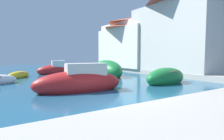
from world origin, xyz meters
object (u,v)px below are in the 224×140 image
Objects in this scene: moored_boat_5 at (56,70)px; moored_boat_7 at (19,75)px; waterfront_building_annex at (133,42)px; waterfront_building_main at (179,33)px; moored_boat_1 at (107,70)px; waterfront_building_far at (133,44)px; moored_boat_6 at (166,78)px; moored_boat_0 at (80,82)px.

moored_boat_5 reaches higher than moored_boat_7.
moored_boat_7 is 0.29× the size of waterfront_building_annex.
moored_boat_5 is 14.80m from waterfront_building_main.
waterfront_building_far reaches higher than moored_boat_1.
waterfront_building_far is (6.49, 12.14, 3.48)m from moored_boat_6.
moored_boat_0 is at bearing -166.49° from waterfront_building_main.
moored_boat_1 is at bearing -146.18° from waterfront_building_annex.
waterfront_building_annex reaches higher than moored_boat_5.
moored_boat_0 is 1.26× the size of moored_boat_6.
moored_boat_6 is 14.30m from waterfront_building_annex.
moored_boat_5 is 12.31m from waterfront_building_annex.
moored_boat_7 is (-9.37, 10.16, -0.21)m from moored_boat_6.
moored_boat_6 is 0.44× the size of waterfront_building_annex.
moored_boat_0 reaches higher than moored_boat_5.
waterfront_building_main reaches higher than waterfront_building_annex.
moored_boat_7 is 16.41m from waterfront_building_far.
waterfront_building_annex is at bearing -168.08° from moored_boat_5.
waterfront_building_far reaches higher than moored_boat_0.
moored_boat_1 reaches higher than moored_boat_6.
moored_boat_6 is at bearing -159.50° from moored_boat_1.
moored_boat_1 is at bearing -146.31° from waterfront_building_far.
waterfront_building_annex is at bearing -45.31° from moored_boat_1.
moored_boat_5 is at bearing -178.61° from waterfront_building_annex.
moored_boat_5 is 0.42× the size of waterfront_building_far.
moored_boat_7 is at bearing -68.02° from moored_boat_0.
waterfront_building_annex is (11.72, 0.28, 3.75)m from moored_boat_5.
moored_boat_0 is 9.80m from moored_boat_7.
waterfront_building_main is at bearing -70.69° from moored_boat_7.
waterfront_building_far is at bearing -131.69° from moored_boat_0.
moored_boat_5 is at bearing -91.04° from moored_boat_0.
moored_boat_0 is 1.94× the size of moored_boat_7.
waterfront_building_main reaches higher than moored_boat_7.
moored_boat_0 is at bearing 148.48° from moored_boat_1.
moored_boat_0 is 0.55× the size of waterfront_building_main.
moored_boat_0 is 0.90× the size of moored_boat_1.
waterfront_building_annex is (13.49, 11.50, 3.70)m from moored_boat_0.
moored_boat_6 is at bearing -118.09° from waterfront_building_annex.
waterfront_building_far is at bearing -125.77° from moored_boat_6.
waterfront_building_main is at bearing -101.21° from moored_boat_1.
waterfront_building_far is (7.68, 5.12, 3.32)m from moored_boat_1.
waterfront_building_annex is at bearing -131.63° from moored_boat_0.
moored_boat_6 is at bearing -177.47° from moored_boat_0.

